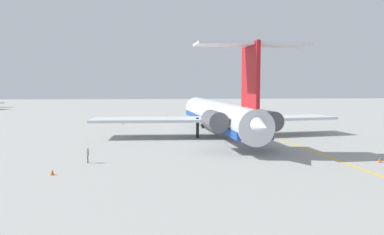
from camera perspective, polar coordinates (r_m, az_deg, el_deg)
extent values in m
plane|color=#9E9E99|center=(69.34, 7.53, -2.10)|extent=(316.57, 316.57, 0.00)
cylinder|color=silver|center=(62.52, 3.66, 0.43)|extent=(39.85, 7.31, 4.23)
cone|color=silver|center=(81.91, 0.58, 1.48)|extent=(4.71, 4.39, 4.06)
cone|color=silver|center=(43.46, 9.47, -1.06)|extent=(6.43, 4.06, 3.59)
cube|color=#19429E|center=(62.60, 3.65, -0.44)|extent=(38.98, 7.32, 0.93)
cube|color=silver|center=(61.97, -6.43, -0.32)|extent=(7.07, 17.79, 0.42)
cube|color=silver|center=(66.68, 12.67, -0.04)|extent=(9.70, 18.53, 0.42)
cylinder|color=#515156|center=(48.47, 3.32, -0.47)|extent=(5.46, 2.86, 2.45)
cube|color=silver|center=(48.64, 4.17, -0.46)|extent=(3.27, 1.59, 0.51)
cylinder|color=#515156|center=(50.38, 10.90, -0.35)|extent=(5.46, 2.86, 2.45)
cube|color=silver|center=(50.13, 10.11, -0.36)|extent=(3.27, 1.59, 0.51)
cube|color=#B2191E|center=(45.76, 8.50, 6.11)|extent=(5.74, 0.87, 7.49)
cube|color=silver|center=(44.63, 4.51, 10.62)|extent=(4.43, 6.46, 0.30)
cube|color=silver|center=(46.69, 12.76, 10.26)|extent=(4.43, 6.46, 0.30)
cylinder|color=black|center=(74.49, 1.58, -0.34)|extent=(0.47, 0.47, 3.21)
cylinder|color=black|center=(60.74, 0.81, -1.51)|extent=(0.47, 0.47, 3.21)
cylinder|color=black|center=(62.26, 6.95, -1.39)|extent=(0.47, 0.47, 3.21)
cylinder|color=black|center=(87.87, 9.00, -0.40)|extent=(0.10, 0.10, 0.78)
cylinder|color=black|center=(88.01, 9.01, -0.39)|extent=(0.10, 0.10, 0.78)
cylinder|color=#262628|center=(87.88, 9.01, 0.06)|extent=(0.26, 0.26, 0.62)
sphere|color=#8C6647|center=(87.85, 9.01, 0.34)|extent=(0.24, 0.24, 0.24)
cylinder|color=#262628|center=(87.71, 9.00, 0.07)|extent=(0.07, 0.07, 0.53)
cylinder|color=#262628|center=(88.05, 9.02, 0.09)|extent=(0.07, 0.07, 0.53)
cylinder|color=black|center=(43.25, -14.94, -5.89)|extent=(0.10, 0.10, 0.79)
cylinder|color=black|center=(43.11, -14.94, -5.92)|extent=(0.10, 0.10, 0.79)
cylinder|color=gray|center=(43.05, -14.96, -4.98)|extent=(0.26, 0.26, 0.62)
sphere|color=#DBB28E|center=(42.98, -14.97, -4.41)|extent=(0.25, 0.25, 0.25)
cylinder|color=gray|center=(43.22, -14.95, -4.91)|extent=(0.07, 0.07, 0.53)
cylinder|color=gray|center=(42.88, -14.97, -4.98)|extent=(0.07, 0.07, 0.53)
cone|color=#EA590F|center=(38.53, -19.70, -7.50)|extent=(0.40, 0.40, 0.55)
cone|color=#EA590F|center=(83.22, -10.02, -0.78)|extent=(0.40, 0.40, 0.55)
cone|color=#EA590F|center=(46.56, 25.65, -5.59)|extent=(0.40, 0.40, 0.55)
cube|color=gold|center=(64.74, 11.38, -2.64)|extent=(102.33, 8.24, 0.01)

